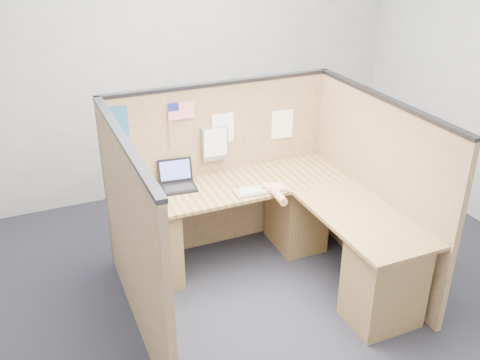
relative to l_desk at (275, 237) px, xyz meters
name	(u,v)px	position (x,y,z in m)	size (l,w,h in m)	color
floor	(269,302)	(-0.18, -0.29, -0.39)	(5.00, 5.00, 0.00)	black
wall_back	(175,63)	(-0.18, 1.96, 1.01)	(5.00, 5.00, 0.00)	#A1A3A6
cubicle_partitions	(247,193)	(-0.18, 0.14, 0.38)	(2.06, 1.83, 1.53)	brown
l_desk	(275,237)	(0.00, 0.00, 0.00)	(1.95, 1.75, 0.73)	brown
laptop	(176,180)	(-0.64, 0.56, 0.39)	(0.31, 0.30, 0.21)	black
keyboard	(260,190)	(-0.05, 0.19, 0.35)	(0.44, 0.17, 0.03)	gray
mouse	(267,188)	(0.01, 0.19, 0.36)	(0.10, 0.06, 0.04)	silver
hand_forearm	(275,193)	(0.02, 0.06, 0.37)	(0.10, 0.35, 0.07)	tan
blue_poster	(116,122)	(-1.06, 0.68, 0.92)	(0.19, 0.00, 0.25)	#215B98
american_flag	(178,113)	(-0.56, 0.67, 0.93)	(0.23, 0.01, 0.39)	olive
file_holder	(215,143)	(-0.26, 0.66, 0.62)	(0.23, 0.05, 0.30)	slate
paper_left	(223,128)	(-0.17, 0.68, 0.74)	(0.20, 0.00, 0.26)	white
paper_right	(282,124)	(0.39, 0.68, 0.69)	(0.21, 0.00, 0.26)	white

